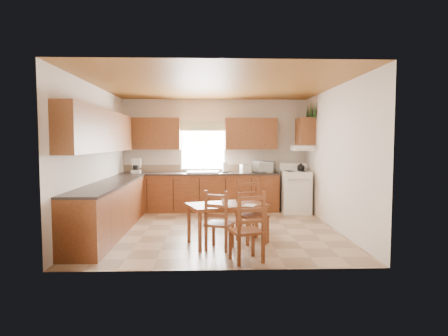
{
  "coord_description": "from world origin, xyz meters",
  "views": [
    {
      "loc": [
        -0.1,
        -6.99,
        1.66
      ],
      "look_at": [
        0.15,
        0.3,
        1.15
      ],
      "focal_mm": 30.0,
      "sensor_mm": 36.0,
      "label": 1
    }
  ],
  "objects_px": {
    "stove": "(296,192)",
    "chair_near_right": "(246,226)",
    "microwave": "(264,167)",
    "chair_far_left": "(247,206)",
    "chair_far_right": "(252,211)",
    "chair_near_left": "(220,220)",
    "dining_table": "(227,224)"
  },
  "relations": [
    {
      "from": "chair_near_left",
      "to": "chair_near_right",
      "type": "bearing_deg",
      "value": 143.27
    },
    {
      "from": "stove",
      "to": "chair_near_right",
      "type": "height_order",
      "value": "chair_near_right"
    },
    {
      "from": "chair_far_left",
      "to": "microwave",
      "type": "bearing_deg",
      "value": 94.07
    },
    {
      "from": "dining_table",
      "to": "chair_near_left",
      "type": "relative_size",
      "value": 1.33
    },
    {
      "from": "stove",
      "to": "chair_near_left",
      "type": "bearing_deg",
      "value": -118.36
    },
    {
      "from": "stove",
      "to": "chair_near_left",
      "type": "height_order",
      "value": "stove"
    },
    {
      "from": "chair_near_left",
      "to": "microwave",
      "type": "bearing_deg",
      "value": -87.14
    },
    {
      "from": "chair_far_left",
      "to": "chair_far_right",
      "type": "bearing_deg",
      "value": -69.09
    },
    {
      "from": "chair_far_right",
      "to": "microwave",
      "type": "bearing_deg",
      "value": 54.41
    },
    {
      "from": "dining_table",
      "to": "chair_near_right",
      "type": "xyz_separation_m",
      "value": [
        0.24,
        -0.92,
        0.16
      ]
    },
    {
      "from": "microwave",
      "to": "dining_table",
      "type": "height_order",
      "value": "microwave"
    },
    {
      "from": "stove",
      "to": "chair_near_right",
      "type": "bearing_deg",
      "value": -109.0
    },
    {
      "from": "chair_near_right",
      "to": "chair_far_right",
      "type": "distance_m",
      "value": 1.02
    },
    {
      "from": "chair_far_left",
      "to": "chair_far_right",
      "type": "xyz_separation_m",
      "value": [
        0.0,
        -0.86,
        0.07
      ]
    },
    {
      "from": "stove",
      "to": "microwave",
      "type": "relative_size",
      "value": 2.1
    },
    {
      "from": "stove",
      "to": "dining_table",
      "type": "bearing_deg",
      "value": -119.69
    },
    {
      "from": "stove",
      "to": "chair_far_right",
      "type": "height_order",
      "value": "chair_far_right"
    },
    {
      "from": "stove",
      "to": "chair_far_right",
      "type": "relative_size",
      "value": 0.93
    },
    {
      "from": "microwave",
      "to": "chair_near_right",
      "type": "bearing_deg",
      "value": -82.91
    },
    {
      "from": "stove",
      "to": "chair_near_left",
      "type": "xyz_separation_m",
      "value": [
        -1.85,
        -2.92,
        -0.02
      ]
    },
    {
      "from": "chair_near_right",
      "to": "chair_far_right",
      "type": "bearing_deg",
      "value": -118.71
    },
    {
      "from": "dining_table",
      "to": "chair_far_left",
      "type": "height_order",
      "value": "chair_far_left"
    },
    {
      "from": "microwave",
      "to": "chair_far_left",
      "type": "distance_m",
      "value": 2.15
    },
    {
      "from": "dining_table",
      "to": "chair_far_right",
      "type": "height_order",
      "value": "chair_far_right"
    },
    {
      "from": "chair_near_left",
      "to": "chair_far_right",
      "type": "bearing_deg",
      "value": -121.56
    },
    {
      "from": "dining_table",
      "to": "chair_near_left",
      "type": "distance_m",
      "value": 0.37
    },
    {
      "from": "chair_near_left",
      "to": "chair_near_right",
      "type": "height_order",
      "value": "chair_near_right"
    },
    {
      "from": "microwave",
      "to": "chair_near_right",
      "type": "xyz_separation_m",
      "value": [
        -0.79,
        -3.84,
        -0.56
      ]
    },
    {
      "from": "chair_near_left",
      "to": "chair_far_right",
      "type": "xyz_separation_m",
      "value": [
        0.55,
        0.4,
        0.06
      ]
    },
    {
      "from": "microwave",
      "to": "dining_table",
      "type": "distance_m",
      "value": 3.18
    },
    {
      "from": "chair_near_left",
      "to": "chair_near_right",
      "type": "relative_size",
      "value": 0.93
    },
    {
      "from": "stove",
      "to": "chair_near_left",
      "type": "relative_size",
      "value": 1.04
    }
  ]
}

